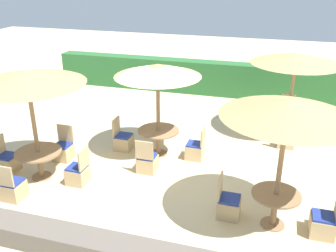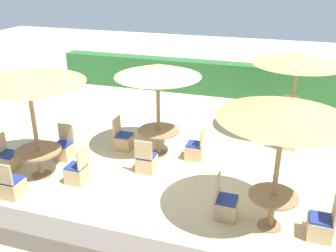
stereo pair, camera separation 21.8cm
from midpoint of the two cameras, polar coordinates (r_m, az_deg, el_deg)
ground_plane at (r=9.91m, az=-1.63°, el=-6.11°), size 40.00×40.00×0.00m
hedge_row at (r=15.42m, az=5.78°, el=7.31°), size 13.00×0.70×1.33m
stone_border at (r=7.13m, az=-10.90°, el=-17.87°), size 10.00×0.56×0.42m
parasol_back_right at (r=11.57m, az=18.41°, el=9.73°), size 2.60×2.60×2.56m
round_table_back_right at (r=12.08m, az=17.35°, el=1.38°), size 1.06×1.06×0.73m
patio_chair_back_right_north at (r=13.11m, az=17.19°, el=1.63°), size 0.46×0.46×0.93m
patio_chair_back_right_west at (r=12.20m, az=12.37°, el=0.54°), size 0.46×0.46×0.93m
patio_chair_back_right_south at (r=11.30m, az=17.05°, el=-1.84°), size 0.46×0.46×0.93m
parasol_front_right at (r=6.93m, az=16.93°, el=2.47°), size 2.44×2.44×2.69m
round_table_front_right at (r=7.81m, az=15.27°, el=-11.02°), size 0.96×0.96×0.74m
patio_chair_front_right_west at (r=8.04m, az=8.38°, el=-11.83°), size 0.46×0.46×0.93m
patio_chair_front_right_east at (r=8.01m, az=21.89°, el=-13.64°), size 0.46×0.46×0.93m
parasol_front_left at (r=9.02m, az=-21.37°, el=6.89°), size 2.63×2.63×2.73m
round_table_front_left at (r=9.72m, az=-19.69°, el=-4.41°), size 1.12×1.12×0.71m
patio_chair_front_left_west at (r=10.46m, az=-23.84°, el=-4.97°), size 0.46×0.46×0.93m
patio_chair_front_left_north at (r=10.54m, az=-16.24°, el=-3.59°), size 0.46×0.46×0.93m
patio_chair_front_left_east at (r=9.33m, az=-14.21°, el=-7.01°), size 0.46×0.46×0.93m
patio_chair_front_left_south at (r=9.22m, az=-23.26°, el=-8.74°), size 0.46×0.46×0.93m
parasol_center at (r=9.67m, az=-2.23°, el=8.42°), size 2.27×2.27×2.56m
round_table_center at (r=10.27m, az=-2.08°, el=-1.34°), size 1.13×1.13×0.73m
patio_chair_center_south at (r=9.56m, az=-3.84°, el=-5.52°), size 0.46×0.46×0.93m
patio_chair_center_east at (r=10.19m, az=3.59°, el=-3.61°), size 0.46×0.46×0.93m
patio_chair_center_west at (r=10.76m, az=-7.44°, el=-2.24°), size 0.46×0.46×0.93m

